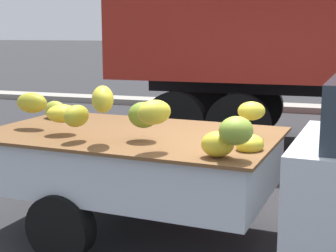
# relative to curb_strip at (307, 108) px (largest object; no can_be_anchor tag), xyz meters

# --- Properties ---
(ground) EXTENTS (220.00, 220.00, 0.00)m
(ground) POSITION_rel_curb_strip_xyz_m (0.00, -9.06, -0.08)
(ground) COLOR #28282B
(curb_strip) EXTENTS (80.00, 0.80, 0.16)m
(curb_strip) POSITION_rel_curb_strip_xyz_m (0.00, 0.00, 0.00)
(curb_strip) COLOR gray
(curb_strip) RESTS_ON ground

